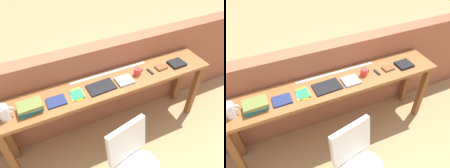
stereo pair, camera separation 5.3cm
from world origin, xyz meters
The scene contains 15 objects.
ground_plane centered at (0.00, 0.00, 0.00)m, with size 40.00×40.00×0.00m, color tan.
brick_wall_back centered at (0.00, 0.64, 0.59)m, with size 6.00×0.20×1.17m, color #935138.
sideboard centered at (0.00, 0.30, 0.74)m, with size 2.50×0.44×0.88m.
chair_white_moulded centered at (-0.10, -0.46, 0.53)m, with size 0.53×0.54×0.89m.
pitcher_white centered at (-1.09, 0.26, 0.96)m, with size 0.14×0.10×0.18m.
book_stack_leftmost centered at (-0.87, 0.26, 0.93)m, with size 0.24×0.17×0.09m.
magazine_cycling centered at (-0.61, 0.26, 0.89)m, with size 0.19×0.15×0.02m, color navy.
pamphlet_pile_colourful centered at (-0.39, 0.27, 0.89)m, with size 0.16×0.20×0.01m.
book_open_centre centered at (-0.12, 0.27, 0.89)m, with size 0.30×0.19×0.02m, color black.
book_grey_hardcover centered at (0.16, 0.25, 0.89)m, with size 0.19×0.17×0.02m, color #9E9EA3.
mug centered at (0.34, 0.29, 0.92)m, with size 0.11×0.08×0.09m.
multitool_folded centered at (0.51, 0.27, 0.89)m, with size 0.02×0.11×0.02m, color black.
leather_journal_brown centered at (0.67, 0.28, 0.89)m, with size 0.13×0.10×0.02m, color brown.
book_repair_rightmost centered at (0.89, 0.26, 0.89)m, with size 0.19×0.17×0.03m, color black.
ruler_metal_back_edge centered at (0.07, 0.47, 0.88)m, with size 0.97×0.03×0.00m, color silver.
Camera 2 is at (-0.73, -1.39, 2.45)m, focal length 35.00 mm.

